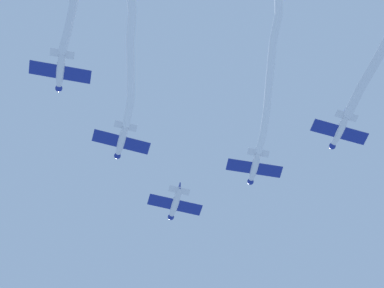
{
  "coord_description": "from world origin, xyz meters",
  "views": [
    {
      "loc": [
        -11.51,
        33.94,
        2.79
      ],
      "look_at": [
        1.24,
        2.09,
        61.56
      ],
      "focal_mm": 59.15,
      "sensor_mm": 36.0,
      "label": 1
    }
  ],
  "objects_px": {
    "airplane_left_wing": "(121,141)",
    "airplane_right_wing": "(254,167)",
    "airplane_slot": "(60,71)",
    "airplane_lead": "(175,204)",
    "airplane_trail": "(339,131)"
  },
  "relations": [
    {
      "from": "airplane_left_wing",
      "to": "airplane_right_wing",
      "type": "bearing_deg",
      "value": -92.7
    },
    {
      "from": "airplane_left_wing",
      "to": "airplane_slot",
      "type": "xyz_separation_m",
      "value": [
        2.16,
        9.78,
        -0.3
      ]
    },
    {
      "from": "airplane_lead",
      "to": "airplane_right_wing",
      "type": "distance_m",
      "value": 10.04
    },
    {
      "from": "airplane_lead",
      "to": "airplane_slot",
      "type": "relative_size",
      "value": 0.97
    },
    {
      "from": "airplane_left_wing",
      "to": "airplane_slot",
      "type": "relative_size",
      "value": 0.96
    },
    {
      "from": "airplane_lead",
      "to": "airplane_slot",
      "type": "bearing_deg",
      "value": 130.47
    },
    {
      "from": "airplane_left_wing",
      "to": "airplane_trail",
      "type": "bearing_deg",
      "value": -109.39
    },
    {
      "from": "airplane_lead",
      "to": "airplane_trail",
      "type": "height_order",
      "value": "same"
    },
    {
      "from": "airplane_right_wing",
      "to": "airplane_trail",
      "type": "bearing_deg",
      "value": -128.44
    },
    {
      "from": "airplane_lead",
      "to": "airplane_left_wing",
      "type": "distance_m",
      "value": 10.03
    },
    {
      "from": "airplane_right_wing",
      "to": "airplane_slot",
      "type": "height_order",
      "value": "airplane_right_wing"
    },
    {
      "from": "airplane_lead",
      "to": "airplane_right_wing",
      "type": "xyz_separation_m",
      "value": [
        -9.97,
        1.12,
        0.3
      ]
    },
    {
      "from": "airplane_slot",
      "to": "airplane_left_wing",
      "type": "bearing_deg",
      "value": -45.19
    },
    {
      "from": "airplane_lead",
      "to": "airplane_left_wing",
      "type": "xyz_separation_m",
      "value": [
        2.17,
        9.79,
        0.0
      ]
    },
    {
      "from": "airplane_left_wing",
      "to": "airplane_slot",
      "type": "height_order",
      "value": "airplane_left_wing"
    }
  ]
}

